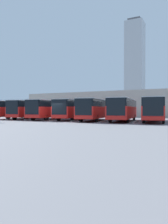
{
  "coord_description": "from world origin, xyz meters",
  "views": [
    {
      "loc": [
        -17.16,
        24.56,
        1.66
      ],
      "look_at": [
        -1.87,
        -5.62,
        1.27
      ],
      "focal_mm": 35.0,
      "sensor_mm": 36.0,
      "label": 1
    }
  ],
  "objects": [
    {
      "name": "curb_divider_0",
      "position": [
        -10.3,
        -3.98,
        0.07
      ],
      "size": [
        0.95,
        5.27,
        0.15
      ],
      "primitive_type": "cube",
      "rotation": [
        0.0,
        0.0,
        0.14
      ],
      "color": "#9E9E99",
      "rests_on": "ground_plane"
    },
    {
      "name": "station_building",
      "position": [
        0.0,
        -26.77,
        2.9
      ],
      "size": [
        44.04,
        15.59,
        5.76
      ],
      "color": "#A8A399",
      "rests_on": "ground_plane"
    },
    {
      "name": "bus_0",
      "position": [
        -12.36,
        -5.65,
        1.77
      ],
      "size": [
        4.02,
        11.52,
        3.16
      ],
      "rotation": [
        0.0,
        0.0,
        0.14
      ],
      "color": "red",
      "rests_on": "ground_plane"
    },
    {
      "name": "bus_3",
      "position": [
        -0.0,
        -5.88,
        1.77
      ],
      "size": [
        4.02,
        11.52,
        3.16
      ],
      "rotation": [
        0.0,
        0.0,
        0.14
      ],
      "color": "red",
      "rests_on": "ground_plane"
    },
    {
      "name": "bus_6",
      "position": [
        12.36,
        -5.65,
        1.77
      ],
      "size": [
        4.02,
        11.52,
        3.16
      ],
      "rotation": [
        0.0,
        0.0,
        0.14
      ],
      "color": "red",
      "rests_on": "ground_plane"
    },
    {
      "name": "office_tower",
      "position": [
        29.36,
        -165.42,
        39.4
      ],
      "size": [
        15.13,
        15.13,
        80.01
      ],
      "color": "#ADB2B7",
      "rests_on": "ground_plane"
    },
    {
      "name": "bus_2",
      "position": [
        -4.12,
        -5.02,
        1.77
      ],
      "size": [
        4.02,
        11.52,
        3.16
      ],
      "rotation": [
        0.0,
        0.0,
        0.14
      ],
      "color": "red",
      "rests_on": "ground_plane"
    },
    {
      "name": "curb_divider_1",
      "position": [
        -6.18,
        -3.59,
        0.07
      ],
      "size": [
        0.95,
        5.27,
        0.15
      ],
      "primitive_type": "cube",
      "rotation": [
        0.0,
        0.0,
        0.14
      ],
      "color": "#9E9E99",
      "rests_on": "ground_plane"
    },
    {
      "name": "curb_divider_4",
      "position": [
        6.18,
        -3.46,
        0.07
      ],
      "size": [
        0.95,
        5.27,
        0.15
      ],
      "primitive_type": "cube",
      "rotation": [
        0.0,
        0.0,
        0.14
      ],
      "color": "#9E9E99",
      "rests_on": "ground_plane"
    },
    {
      "name": "bus_1",
      "position": [
        -8.24,
        -5.26,
        1.77
      ],
      "size": [
        4.02,
        11.52,
        3.16
      ],
      "rotation": [
        0.0,
        0.0,
        0.14
      ],
      "color": "red",
      "rests_on": "ground_plane"
    },
    {
      "name": "ground_plane",
      "position": [
        0.0,
        0.0,
        0.0
      ],
      "size": [
        600.0,
        600.0,
        0.0
      ],
      "primitive_type": "plane",
      "color": "slate"
    },
    {
      "name": "bus_4",
      "position": [
        4.12,
        -5.13,
        1.77
      ],
      "size": [
        4.02,
        11.52,
        3.16
      ],
      "rotation": [
        0.0,
        0.0,
        0.14
      ],
      "color": "red",
      "rests_on": "ground_plane"
    },
    {
      "name": "curb_divider_5",
      "position": [
        10.3,
        -3.78,
        0.07
      ],
      "size": [
        0.95,
        5.27,
        0.15
      ],
      "primitive_type": "cube",
      "rotation": [
        0.0,
        0.0,
        0.14
      ],
      "color": "#9E9E99",
      "rests_on": "ground_plane"
    },
    {
      "name": "curb_divider_2",
      "position": [
        -2.06,
        -3.36,
        0.07
      ],
      "size": [
        0.95,
        5.27,
        0.15
      ],
      "primitive_type": "cube",
      "rotation": [
        0.0,
        0.0,
        0.14
      ],
      "color": "#9E9E99",
      "rests_on": "ground_plane"
    },
    {
      "name": "bus_5",
      "position": [
        8.24,
        -5.45,
        1.77
      ],
      "size": [
        4.02,
        11.52,
        3.16
      ],
      "rotation": [
        0.0,
        0.0,
        0.14
      ],
      "color": "red",
      "rests_on": "ground_plane"
    },
    {
      "name": "curb_divider_3",
      "position": [
        2.06,
        -4.21,
        0.07
      ],
      "size": [
        0.95,
        5.27,
        0.15
      ],
      "primitive_type": "cube",
      "rotation": [
        0.0,
        0.0,
        0.14
      ],
      "color": "#9E9E99",
      "rests_on": "ground_plane"
    }
  ]
}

